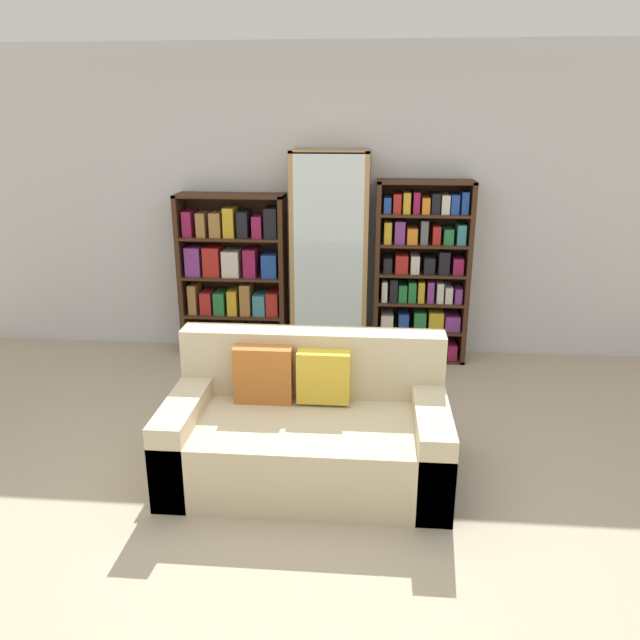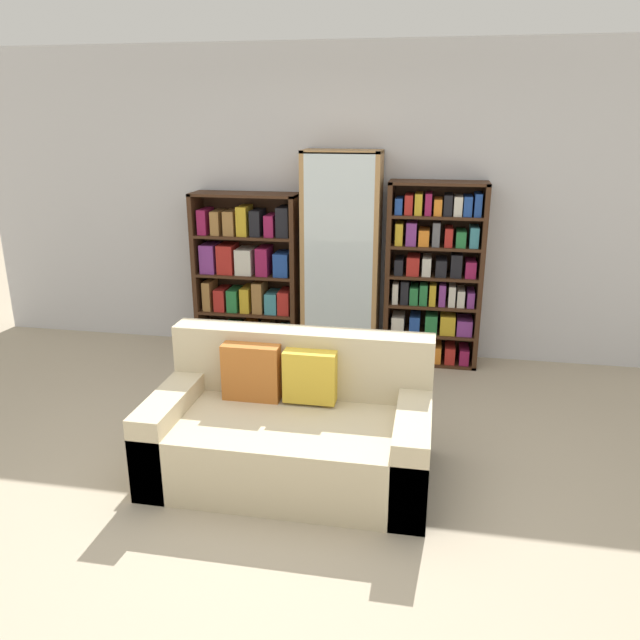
{
  "view_description": "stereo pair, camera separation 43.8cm",
  "coord_description": "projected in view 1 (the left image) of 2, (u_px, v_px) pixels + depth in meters",
  "views": [
    {
      "loc": [
        0.37,
        -3.0,
        2.11
      ],
      "look_at": [
        0.01,
        1.33,
        0.68
      ],
      "focal_mm": 35.0,
      "sensor_mm": 36.0,
      "label": 1
    },
    {
      "loc": [
        0.81,
        -2.94,
        2.11
      ],
      "look_at": [
        0.01,
        1.33,
        0.68
      ],
      "focal_mm": 35.0,
      "sensor_mm": 36.0,
      "label": 2
    }
  ],
  "objects": [
    {
      "name": "display_cabinet",
      "position": [
        330.0,
        257.0,
        5.47
      ],
      "size": [
        0.67,
        0.36,
        1.83
      ],
      "color": "#AD7F4C",
      "rests_on": "ground"
    },
    {
      "name": "bookshelf_right",
      "position": [
        421.0,
        274.0,
        5.46
      ],
      "size": [
        0.82,
        0.32,
        1.59
      ],
      "color": "#3D2314",
      "rests_on": "ground"
    },
    {
      "name": "wall_back",
      "position": [
        331.0,
        204.0,
        5.54
      ],
      "size": [
        6.94,
        0.06,
        2.7
      ],
      "color": "silver",
      "rests_on": "ground"
    },
    {
      "name": "wine_bottle",
      "position": [
        404.0,
        375.0,
        4.9
      ],
      "size": [
        0.08,
        0.08,
        0.41
      ],
      "color": "#192333",
      "rests_on": "ground"
    },
    {
      "name": "ground_plane",
      "position": [
        299.0,
        506.0,
        3.53
      ],
      "size": [
        16.0,
        16.0,
        0.0
      ],
      "primitive_type": "plane",
      "color": "tan"
    },
    {
      "name": "bookshelf_left",
      "position": [
        234.0,
        279.0,
        5.62
      ],
      "size": [
        0.95,
        0.32,
        1.46
      ],
      "color": "#3D2314",
      "rests_on": "ground"
    },
    {
      "name": "couch",
      "position": [
        308.0,
        430.0,
        3.79
      ],
      "size": [
        1.66,
        0.91,
        0.82
      ],
      "color": "beige",
      "rests_on": "ground"
    }
  ]
}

